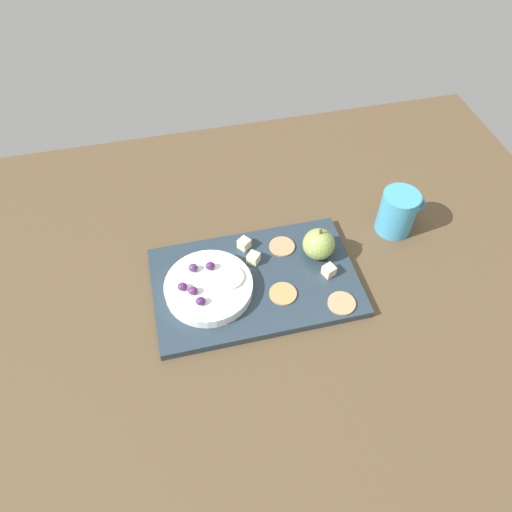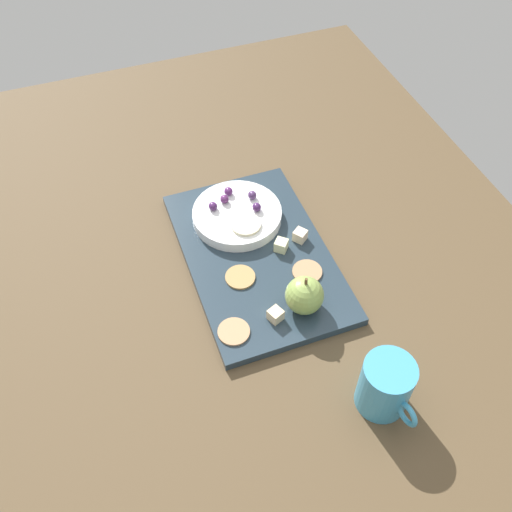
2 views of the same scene
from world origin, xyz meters
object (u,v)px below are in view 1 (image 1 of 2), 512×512
at_px(serving_dish, 209,287).
at_px(cheese_cube_0, 252,258).
at_px(cracker_2, 283,294).
at_px(grape_0, 210,266).
at_px(apple_whole, 319,244).
at_px(cheese_cube_1, 244,244).
at_px(cracker_0, 342,303).
at_px(grape_3, 201,301).
at_px(cracker_1, 282,246).
at_px(grape_1, 193,292).
at_px(cheese_cube_2, 330,273).
at_px(grape_4, 193,268).
at_px(platter, 255,282).
at_px(apple_slice_0, 229,278).
at_px(cup, 398,212).
at_px(grape_2, 182,287).

distance_m(serving_dish, cheese_cube_0, 0.11).
bearing_deg(cracker_2, cheese_cube_0, 113.73).
bearing_deg(cracker_2, grape_0, 148.55).
distance_m(apple_whole, cheese_cube_1, 0.15).
bearing_deg(cheese_cube_0, cracker_0, -44.13).
bearing_deg(cracker_2, grape_3, 179.82).
relative_size(cracker_1, grape_0, 2.93).
distance_m(serving_dish, grape_1, 0.04).
height_order(serving_dish, cheese_cube_1, same).
bearing_deg(cheese_cube_2, grape_4, 167.38).
xyz_separation_m(grape_0, grape_1, (-0.04, -0.05, -0.00)).
relative_size(platter, cracker_0, 7.52).
xyz_separation_m(apple_slice_0, cup, (0.38, 0.08, 0.01)).
bearing_deg(cracker_0, grape_3, 169.72).
relative_size(cheese_cube_1, grape_0, 1.19).
xyz_separation_m(cracker_2, grape_1, (-0.17, 0.02, 0.03)).
distance_m(cracker_1, grape_3, 0.22).
xyz_separation_m(apple_whole, cup, (0.19, 0.05, -0.00)).
bearing_deg(grape_3, cracker_2, -0.18).
height_order(platter, cracker_0, cracker_0).
distance_m(platter, grape_4, 0.13).
relative_size(cheese_cube_0, grape_3, 1.19).
xyz_separation_m(apple_whole, apple_slice_0, (-0.19, -0.04, -0.01)).
bearing_deg(serving_dish, grape_2, -179.39).
bearing_deg(apple_slice_0, grape_1, -164.03).
distance_m(cracker_0, grape_0, 0.26).
bearing_deg(cheese_cube_2, cracker_2, -167.78).
bearing_deg(apple_whole, cracker_2, -139.81).
xyz_separation_m(cheese_cube_0, apple_slice_0, (-0.05, -0.05, 0.01)).
xyz_separation_m(grape_1, apple_slice_0, (0.07, 0.02, -0.00)).
xyz_separation_m(platter, cup, (0.33, 0.08, 0.04)).
xyz_separation_m(cracker_1, grape_3, (-0.19, -0.11, 0.03)).
height_order(cheese_cube_0, cheese_cube_1, same).
height_order(platter, cheese_cube_0, cheese_cube_0).
bearing_deg(cracker_1, grape_3, -148.33).
height_order(apple_whole, cheese_cube_2, apple_whole).
bearing_deg(cracker_1, cracker_0, -65.73).
xyz_separation_m(platter, grape_1, (-0.12, -0.02, 0.04)).
height_order(serving_dish, grape_3, grape_3).
bearing_deg(cup, cracker_2, -155.99).
bearing_deg(grape_1, cracker_0, -14.66).
relative_size(cracker_0, cracker_1, 1.00).
bearing_deg(apple_slice_0, platter, 2.50).
xyz_separation_m(apple_whole, cracker_2, (-0.09, -0.08, -0.03)).
distance_m(cracker_1, grape_1, 0.22).
height_order(cheese_cube_1, cup, cup).
bearing_deg(cracker_2, platter, 133.22).
xyz_separation_m(grape_0, apple_slice_0, (0.03, -0.03, -0.00)).
distance_m(cheese_cube_1, grape_3, 0.17).
bearing_deg(cup, apple_slice_0, -167.79).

